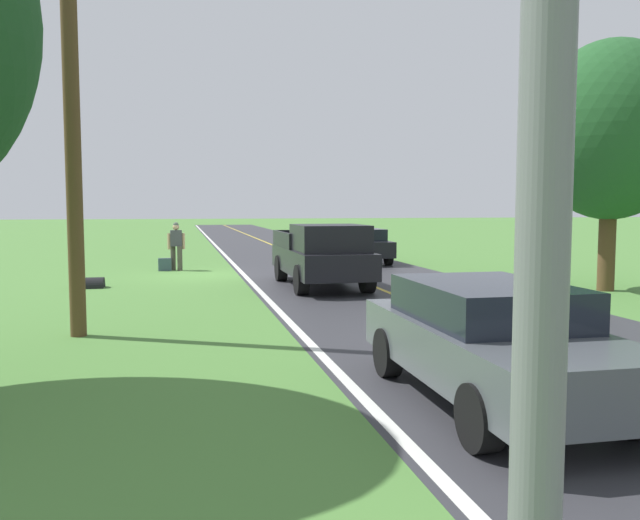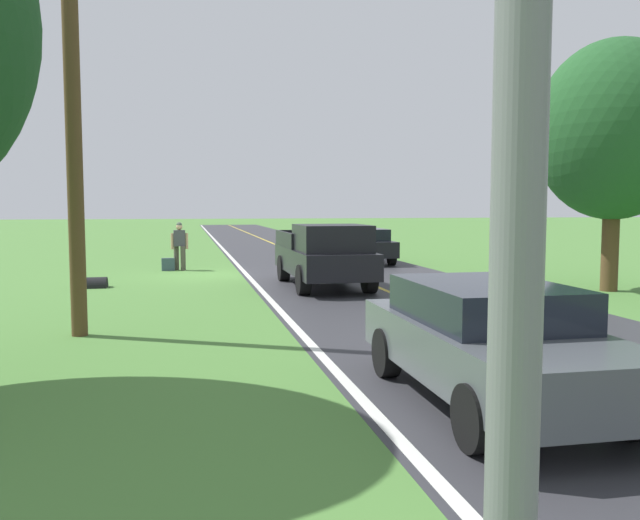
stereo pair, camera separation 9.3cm
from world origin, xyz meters
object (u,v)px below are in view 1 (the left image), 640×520
at_px(tree_far_side_near, 611,131).
at_px(sedan_ahead_same_lane, 492,339).
at_px(sedan_near_oncoming, 359,244).
at_px(suitcase_carried, 165,264).
at_px(utility_pole_roadside, 72,123).
at_px(pickup_truck_passing, 323,254).
at_px(hitchhiker_walking, 176,243).

relative_size(tree_far_side_near, sedan_ahead_same_lane, 1.54).
xyz_separation_m(sedan_ahead_same_lane, sedan_near_oncoming, (-3.67, -18.66, 0.00)).
height_order(suitcase_carried, utility_pole_roadside, utility_pole_roadside).
distance_m(pickup_truck_passing, tree_far_side_near, 8.54).
distance_m(tree_far_side_near, sedan_near_oncoming, 11.42).
height_order(hitchhiker_walking, pickup_truck_passing, pickup_truck_passing).
distance_m(tree_far_side_near, utility_pole_roadside, 13.74).
relative_size(suitcase_carried, sedan_ahead_same_lane, 0.10).
relative_size(hitchhiker_walking, sedan_ahead_same_lane, 0.40).
distance_m(hitchhiker_walking, sedan_near_oncoming, 7.55).
bearing_deg(pickup_truck_passing, suitcase_carried, -52.59).
bearing_deg(pickup_truck_passing, sedan_ahead_same_lane, 87.87).
bearing_deg(sedan_near_oncoming, hitchhiker_walking, 12.52).
xyz_separation_m(tree_far_side_near, sedan_ahead_same_lane, (7.89, 8.68, -3.60)).
distance_m(tree_far_side_near, sedan_ahead_same_lane, 12.27).
bearing_deg(tree_far_side_near, utility_pole_roadside, 14.79).
distance_m(hitchhiker_walking, suitcase_carried, 0.86).
relative_size(hitchhiker_walking, sedan_near_oncoming, 0.39).
xyz_separation_m(hitchhiker_walking, sedan_ahead_same_lane, (-3.69, 17.03, -0.23)).
bearing_deg(utility_pole_roadside, pickup_truck_passing, -134.78).
bearing_deg(hitchhiker_walking, tree_far_side_near, 144.21).
bearing_deg(sedan_ahead_same_lane, sedan_near_oncoming, -101.13).
xyz_separation_m(suitcase_carried, pickup_truck_passing, (-4.51, 5.90, 0.74)).
bearing_deg(suitcase_carried, hitchhiker_walking, 100.86).
xyz_separation_m(sedan_near_oncoming, utility_pole_roadside, (9.06, 13.49, 3.02)).
relative_size(pickup_truck_passing, sedan_ahead_same_lane, 1.23).
height_order(hitchhiker_walking, sedan_near_oncoming, hitchhiker_walking).
bearing_deg(hitchhiker_walking, sedan_ahead_same_lane, 102.23).
distance_m(suitcase_carried, tree_far_side_near, 15.12).
height_order(pickup_truck_passing, utility_pole_roadside, utility_pole_roadside).
xyz_separation_m(suitcase_carried, utility_pole_roadside, (1.28, 11.74, 3.54)).
distance_m(pickup_truck_passing, sedan_ahead_same_lane, 11.03).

